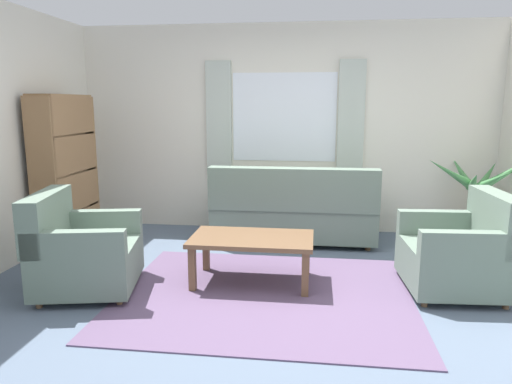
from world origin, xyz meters
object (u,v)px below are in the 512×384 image
(coffee_table, at_px, (252,243))
(bookshelf, at_px, (68,170))
(armchair_right, at_px, (461,252))
(couch, at_px, (294,211))
(armchair_left, at_px, (81,252))
(potted_plant, at_px, (473,205))

(coffee_table, bearing_deg, bookshelf, 158.85)
(coffee_table, relative_size, bookshelf, 0.64)
(armchair_right, distance_m, bookshelf, 4.14)
(couch, bearing_deg, coffee_table, 77.18)
(armchair_left, xyz_separation_m, potted_plant, (3.82, 1.87, 0.11))
(armchair_right, height_order, potted_plant, potted_plant)
(armchair_right, xyz_separation_m, bookshelf, (-4.03, 0.81, 0.53))
(potted_plant, bearing_deg, coffee_table, -147.53)
(armchair_left, xyz_separation_m, armchair_right, (3.28, 0.40, 0.00))
(couch, relative_size, potted_plant, 1.65)
(armchair_right, bearing_deg, armchair_left, -86.45)
(bookshelf, bearing_deg, armchair_left, 31.67)
(armchair_left, xyz_separation_m, coffee_table, (1.45, 0.36, 0.03))
(coffee_table, xyz_separation_m, potted_plant, (2.37, 1.51, 0.08))
(potted_plant, height_order, bookshelf, bookshelf)
(potted_plant, bearing_deg, armchair_left, -153.93)
(coffee_table, bearing_deg, couch, 77.18)
(armchair_right, xyz_separation_m, coffee_table, (-1.82, -0.04, 0.03))
(couch, relative_size, coffee_table, 1.73)
(couch, bearing_deg, armchair_right, 138.99)
(armchair_right, height_order, bookshelf, bookshelf)
(bookshelf, bearing_deg, armchair_right, 78.60)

